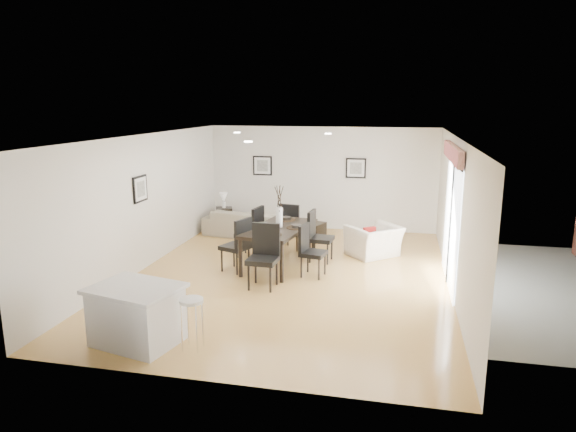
% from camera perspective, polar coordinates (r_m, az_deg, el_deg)
% --- Properties ---
extents(ground, '(8.00, 8.00, 0.00)m').
position_cam_1_polar(ground, '(10.08, 0.20, -6.67)').
color(ground, tan).
rests_on(ground, ground).
extents(wall_back, '(6.00, 0.04, 2.70)m').
position_cam_1_polar(wall_back, '(13.60, 3.74, 4.19)').
color(wall_back, silver).
rests_on(wall_back, ground).
extents(wall_front, '(6.00, 0.04, 2.70)m').
position_cam_1_polar(wall_front, '(6.00, -7.86, -6.71)').
color(wall_front, silver).
rests_on(wall_front, ground).
extents(wall_left, '(0.04, 8.00, 2.70)m').
position_cam_1_polar(wall_left, '(10.74, -15.65, 1.52)').
color(wall_left, silver).
rests_on(wall_left, ground).
extents(wall_right, '(0.04, 8.00, 2.70)m').
position_cam_1_polar(wall_right, '(9.57, 18.06, 0.05)').
color(wall_right, silver).
rests_on(wall_right, ground).
extents(ceiling, '(6.00, 8.00, 0.02)m').
position_cam_1_polar(ceiling, '(9.54, 0.21, 8.83)').
color(ceiling, white).
rests_on(ceiling, wall_back).
extents(sofa, '(2.37, 1.27, 0.66)m').
position_cam_1_polar(sofa, '(12.97, -4.40, -0.82)').
color(sofa, gray).
rests_on(sofa, ground).
extents(armchair, '(1.38, 1.37, 0.68)m').
position_cam_1_polar(armchair, '(11.43, 9.52, -2.75)').
color(armchair, white).
rests_on(armchair, ground).
extents(dining_table, '(1.30, 2.11, 0.83)m').
position_cam_1_polar(dining_table, '(10.49, -0.97, -1.68)').
color(dining_table, black).
rests_on(dining_table, ground).
extents(dining_chair_wnear, '(0.63, 0.63, 1.09)m').
position_cam_1_polar(dining_chair_wnear, '(10.22, -5.50, -2.89)').
color(dining_chair_wnear, black).
rests_on(dining_chair_wnear, ground).
extents(dining_chair_wfar, '(0.58, 0.58, 1.12)m').
position_cam_1_polar(dining_chair_wfar, '(11.14, -3.90, -1.48)').
color(dining_chair_wfar, black).
rests_on(dining_chair_wfar, ground).
extents(dining_chair_enear, '(0.53, 0.53, 1.02)m').
position_cam_1_polar(dining_chair_enear, '(9.95, 2.37, -3.51)').
color(dining_chair_enear, black).
rests_on(dining_chair_enear, ground).
extents(dining_chair_efar, '(0.53, 0.53, 1.08)m').
position_cam_1_polar(dining_chair_efar, '(10.87, 3.23, -1.92)').
color(dining_chair_efar, black).
rests_on(dining_chair_efar, ground).
extents(dining_chair_head, '(0.54, 0.54, 1.16)m').
position_cam_1_polar(dining_chair_head, '(9.37, -2.65, -4.01)').
color(dining_chair_head, black).
rests_on(dining_chair_head, ground).
extents(dining_chair_foot, '(0.56, 0.56, 1.08)m').
position_cam_1_polar(dining_chair_foot, '(11.69, 0.33, -0.88)').
color(dining_chair_foot, black).
rests_on(dining_chair_foot, ground).
extents(vase, '(1.11, 1.70, 0.86)m').
position_cam_1_polar(vase, '(10.39, -0.98, 0.66)').
color(vase, white).
rests_on(vase, dining_table).
extents(coffee_table, '(1.02, 0.80, 0.36)m').
position_cam_1_polar(coffee_table, '(13.01, 2.04, -1.43)').
color(coffee_table, black).
rests_on(coffee_table, ground).
extents(side_table, '(0.55, 0.55, 0.56)m').
position_cam_1_polar(side_table, '(13.84, -7.09, -0.23)').
color(side_table, black).
rests_on(side_table, ground).
extents(table_lamp, '(0.21, 0.21, 0.41)m').
position_cam_1_polar(table_lamp, '(13.73, -7.15, 1.99)').
color(table_lamp, white).
rests_on(table_lamp, side_table).
extents(cushion, '(0.28, 0.24, 0.28)m').
position_cam_1_polar(cushion, '(11.29, 9.04, -1.93)').
color(cushion, maroon).
rests_on(cushion, armchair).
extents(kitchen_island, '(1.36, 1.16, 0.83)m').
position_cam_1_polar(kitchen_island, '(7.58, -16.47, -10.45)').
color(kitchen_island, silver).
rests_on(kitchen_island, ground).
extents(bar_stool, '(0.33, 0.33, 0.72)m').
position_cam_1_polar(bar_stool, '(7.16, -10.69, -9.81)').
color(bar_stool, silver).
rests_on(bar_stool, ground).
extents(framed_print_back_left, '(0.52, 0.04, 0.52)m').
position_cam_1_polar(framed_print_back_left, '(13.86, -2.85, 5.61)').
color(framed_print_back_left, black).
rests_on(framed_print_back_left, wall_back).
extents(framed_print_back_right, '(0.52, 0.04, 0.52)m').
position_cam_1_polar(framed_print_back_right, '(13.43, 7.55, 5.29)').
color(framed_print_back_right, black).
rests_on(framed_print_back_right, wall_back).
extents(framed_print_left_wall, '(0.04, 0.52, 0.52)m').
position_cam_1_polar(framed_print_left_wall, '(10.50, -16.11, 2.91)').
color(framed_print_left_wall, black).
rests_on(framed_print_left_wall, wall_left).
extents(sliding_door, '(0.12, 2.70, 2.57)m').
position_cam_1_polar(sliding_door, '(9.80, 17.76, 2.23)').
color(sliding_door, white).
rests_on(sliding_door, wall_right).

